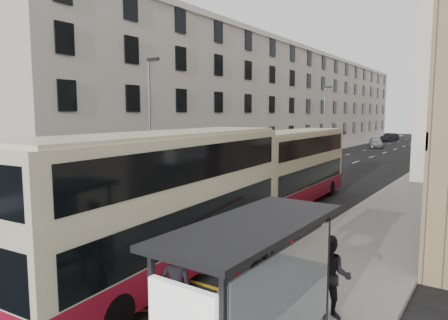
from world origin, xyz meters
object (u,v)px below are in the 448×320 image
Objects in this scene: car_red at (432,140)px; pedestrian_near at (177,291)px; pedestrian_far at (261,287)px; bus_shelter at (250,270)px; street_lamp_near at (150,116)px; pedestrian_mid at (330,277)px; car_silver at (376,142)px; white_van at (323,149)px; double_decker_front at (169,202)px; street_lamp_far at (325,115)px; car_dark at (390,137)px; double_decker_rear at (295,167)px.

pedestrian_near is at bearing 99.10° from car_red.
pedestrian_far is 62.76m from car_red.
pedestrian_far is (-0.62, 1.51, -1.02)m from bus_shelter.
pedestrian_mid is at bearing -32.30° from street_lamp_near.
white_van is at bearing -115.91° from car_silver.
double_decker_front is at bearing 163.65° from pedestrian_mid.
car_silver is at bearing 88.59° from pedestrian_mid.
double_decker_front is at bearing -42.77° from street_lamp_near.
double_decker_front is (10.10, -9.35, -2.49)m from street_lamp_near.
bus_shelter is 64.33m from car_red.
street_lamp_near is at bearing -111.95° from car_silver.
street_lamp_far is 0.74× the size of double_decker_front.
pedestrian_far reaches higher than car_silver.
pedestrian_far is 53.51m from car_silver.
pedestrian_far is at bearing 112.33° from bus_shelter.
street_lamp_far reaches higher than car_dark.
bus_shelter is at bearing -70.54° from double_decker_rear.
car_dark is at bearing 77.84° from car_silver.
street_lamp_far is (0.00, 30.00, 0.00)m from street_lamp_near.
pedestrian_mid is at bearing -63.98° from double_decker_rear.
pedestrian_mid is 0.44× the size of car_dark.
double_decker_rear reaches higher than white_van.
pedestrian_near is 3.42m from pedestrian_mid.
car_dark is at bearing 87.95° from street_lamp_near.
pedestrian_far is 0.44× the size of car_dark.
bus_shelter is 41.53m from white_van.
street_lamp_near is 1.00× the size of street_lamp_far.
street_lamp_near reaches higher than car_silver.
street_lamp_far is at bearing 103.39° from white_van.
double_decker_front is 5.58× the size of pedestrian_far.
pedestrian_mid is 67.35m from car_dark.
car_dark is (-13.05, 66.07, -0.39)m from pedestrian_mid.
white_van is (-8.95, 36.19, -1.40)m from double_decker_front.
car_silver is 0.83× the size of car_red.
car_silver is (-10.70, 52.43, -0.36)m from pedestrian_far.
car_red is at bearing 94.81° from bus_shelter.
bus_shelter is at bearing -40.14° from street_lamp_near.
pedestrian_near is 0.35× the size of car_red.
street_lamp_far is at bearing -123.59° from car_silver.
pedestrian_far is 0.36× the size of white_van.
pedestrian_near reaches higher than white_van.
pedestrian_mid is (15.07, -9.53, -3.53)m from street_lamp_near.
car_dark is (-1.35, 15.00, -0.03)m from car_silver.
car_silver is at bearing 74.76° from white_van.
pedestrian_near is at bearing -73.17° from street_lamp_far.
car_red is (9.30, 51.70, -3.87)m from street_lamp_near.
bus_shelter reaches higher than car_silver.
bus_shelter is 70.11m from car_dark.
street_lamp_far is at bearing -32.33° from pedestrian_far.
white_van is 29.72m from car_dark.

